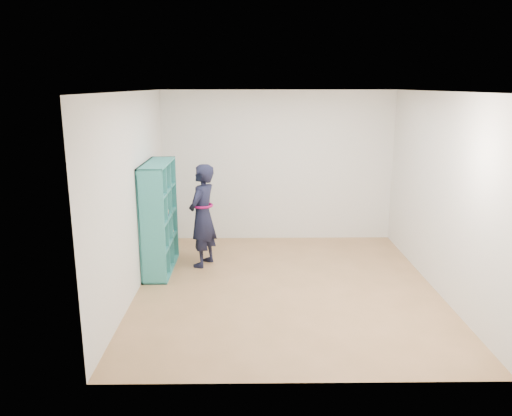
{
  "coord_description": "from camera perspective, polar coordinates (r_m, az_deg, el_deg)",
  "views": [
    {
      "loc": [
        -0.49,
        -6.33,
        2.68
      ],
      "look_at": [
        -0.41,
        0.3,
        1.04
      ],
      "focal_mm": 35.0,
      "sensor_mm": 36.0,
      "label": 1
    }
  ],
  "objects": [
    {
      "name": "wall_back",
      "position": [
        8.7,
        2.53,
        4.78
      ],
      "size": [
        4.0,
        0.02,
        2.6
      ],
      "primitive_type": "cube",
      "color": "white",
      "rests_on": "floor"
    },
    {
      "name": "wall_front",
      "position": [
        4.34,
        5.85,
        -4.74
      ],
      "size": [
        4.0,
        0.02,
        2.6
      ],
      "primitive_type": "cube",
      "color": "white",
      "rests_on": "floor"
    },
    {
      "name": "person",
      "position": [
        7.49,
        -6.13,
        -0.87
      ],
      "size": [
        0.56,
        0.67,
        1.56
      ],
      "rotation": [
        0.0,
        0.0,
        -1.96
      ],
      "color": "black",
      "rests_on": "floor"
    },
    {
      "name": "bookshelf",
      "position": [
        7.4,
        -11.21,
        -1.18
      ],
      "size": [
        0.35,
        1.21,
        1.61
      ],
      "color": "teal",
      "rests_on": "floor"
    },
    {
      "name": "wall_right",
      "position": [
        6.94,
        20.33,
        1.56
      ],
      "size": [
        0.02,
        4.5,
        2.6
      ],
      "primitive_type": "cube",
      "color": "white",
      "rests_on": "floor"
    },
    {
      "name": "smartphone",
      "position": [
        7.61,
        -6.9,
        0.14
      ],
      "size": [
        0.03,
        0.11,
        0.13
      ],
      "rotation": [
        0.47,
        0.0,
        -0.23
      ],
      "color": "silver",
      "rests_on": "person"
    },
    {
      "name": "floor",
      "position": [
        6.89,
        3.46,
        -9.0
      ],
      "size": [
        4.5,
        4.5,
        0.0
      ],
      "primitive_type": "plane",
      "color": "#9C7347",
      "rests_on": "ground"
    },
    {
      "name": "wall_left",
      "position": [
        6.65,
        -13.82,
        1.52
      ],
      "size": [
        0.02,
        4.5,
        2.6
      ],
      "primitive_type": "cube",
      "color": "white",
      "rests_on": "floor"
    },
    {
      "name": "ceiling",
      "position": [
        6.35,
        3.82,
        13.15
      ],
      "size": [
        4.5,
        4.5,
        0.0
      ],
      "primitive_type": "plane",
      "color": "white",
      "rests_on": "wall_back"
    }
  ]
}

